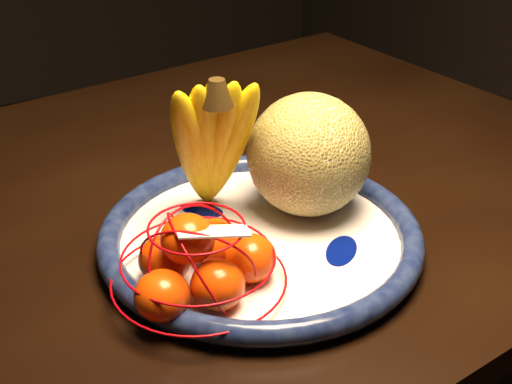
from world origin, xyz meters
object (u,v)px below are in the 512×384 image
fruit_bowl (260,237)px  banana_bunch (211,139)px  dining_table (117,271)px  cantaloupe (309,155)px  mandarin_bag (200,263)px

fruit_bowl → banana_bunch: banana_bunch is taller
dining_table → banana_bunch: (0.11, -0.08, 0.20)m
fruit_bowl → banana_bunch: bearing=108.1°
dining_table → cantaloupe: (0.21, -0.12, 0.17)m
cantaloupe → banana_bunch: size_ratio=0.73×
dining_table → cantaloupe: bearing=-34.6°
fruit_bowl → cantaloupe: bearing=17.0°
cantaloupe → banana_bunch: (-0.11, 0.05, 0.03)m
dining_table → fruit_bowl: 0.22m
cantaloupe → banana_bunch: 0.12m
fruit_bowl → mandarin_bag: (-0.10, -0.05, 0.03)m
banana_bunch → mandarin_bag: 0.16m
fruit_bowl → cantaloupe: 0.11m
fruit_bowl → cantaloupe: size_ratio=2.53×
dining_table → mandarin_bag: mandarin_bag is taller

